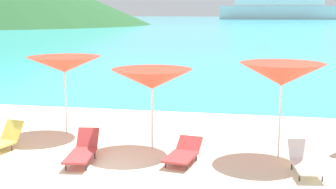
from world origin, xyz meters
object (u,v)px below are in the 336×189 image
(lounge_chair_0, at_px, (82,150))
(lounge_chair_1, at_px, (183,153))
(umbrella_3, at_px, (64,64))
(cruise_ship, at_px, (278,5))
(lounge_chair_7, at_px, (305,161))
(umbrella_5, at_px, (282,74))
(umbrella_4, at_px, (152,79))

(lounge_chair_0, bearing_deg, lounge_chair_1, 3.05)
(umbrella_3, xyz_separation_m, cruise_ship, (13.41, 251.00, 5.47))
(lounge_chair_7, bearing_deg, umbrella_5, 107.44)
(umbrella_4, bearing_deg, umbrella_5, -0.28)
(umbrella_4, xyz_separation_m, umbrella_5, (3.18, -0.02, 0.20))
(umbrella_5, xyz_separation_m, lounge_chair_7, (0.53, -1.07, -1.77))
(lounge_chair_7, bearing_deg, lounge_chair_1, 166.81)
(umbrella_3, bearing_deg, lounge_chair_0, -58.95)
(umbrella_4, bearing_deg, lounge_chair_1, -42.68)
(umbrella_3, relative_size, cruise_ship, 0.04)
(lounge_chair_1, bearing_deg, umbrella_5, 30.00)
(umbrella_4, distance_m, lounge_chair_0, 2.47)
(lounge_chair_1, bearing_deg, lounge_chair_7, 4.41)
(umbrella_4, xyz_separation_m, lounge_chair_0, (-1.38, -1.33, -1.55))
(umbrella_5, bearing_deg, lounge_chair_0, -163.92)
(umbrella_3, height_order, umbrella_5, umbrella_5)
(lounge_chair_1, relative_size, cruise_ship, 0.02)
(umbrella_3, xyz_separation_m, umbrella_4, (2.83, -1.08, -0.19))
(umbrella_4, height_order, umbrella_5, umbrella_5)
(lounge_chair_1, height_order, lounge_chair_7, lounge_chair_7)
(lounge_chair_1, bearing_deg, umbrella_3, 161.23)
(lounge_chair_7, height_order, cruise_ship, cruise_ship)
(umbrella_4, height_order, cruise_ship, cruise_ship)
(lounge_chair_0, height_order, cruise_ship, cruise_ship)
(lounge_chair_1, xyz_separation_m, cruise_ship, (9.62, 252.97, 7.27))
(umbrella_4, relative_size, lounge_chair_7, 1.51)
(lounge_chair_7, bearing_deg, cruise_ship, 79.44)
(lounge_chair_0, relative_size, lounge_chair_1, 1.11)
(umbrella_5, distance_m, lounge_chair_7, 2.14)
(umbrella_5, height_order, cruise_ship, cruise_ship)
(umbrella_5, xyz_separation_m, lounge_chair_0, (-4.56, -1.32, -1.76))
(lounge_chair_0, xyz_separation_m, lounge_chair_7, (5.10, 0.24, -0.02))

